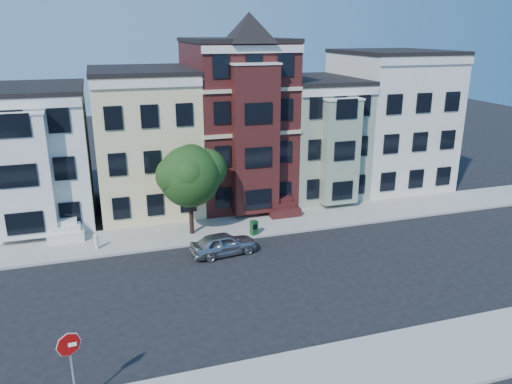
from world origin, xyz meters
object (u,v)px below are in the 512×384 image
object	(u,v)px
street_tree	(190,181)
fire_hydrant	(97,243)
newspaper_box	(254,228)
stop_sign	(72,365)
parked_car	(224,244)

from	to	relation	value
street_tree	fire_hydrant	xyz separation A→B (m)	(-5.98, -0.67, -3.23)
street_tree	newspaper_box	distance (m)	5.14
stop_sign	fire_hydrant	bearing A→B (deg)	84.69
fire_hydrant	street_tree	bearing A→B (deg)	6.40
street_tree	parked_car	bearing A→B (deg)	-69.79
parked_car	stop_sign	world-z (taller)	stop_sign
parked_car	stop_sign	size ratio (longest dim) A/B	1.22
parked_car	newspaper_box	bearing A→B (deg)	-58.82
fire_hydrant	stop_sign	xyz separation A→B (m)	(-0.88, -13.61, 1.26)
street_tree	newspaper_box	xyz separation A→B (m)	(3.81, -1.45, -3.13)
newspaper_box	fire_hydrant	bearing A→B (deg)	156.62
newspaper_box	fire_hydrant	distance (m)	9.82
parked_car	stop_sign	bearing A→B (deg)	135.90
fire_hydrant	stop_sign	size ratio (longest dim) A/B	0.23
parked_car	newspaper_box	size ratio (longest dim) A/B	4.23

